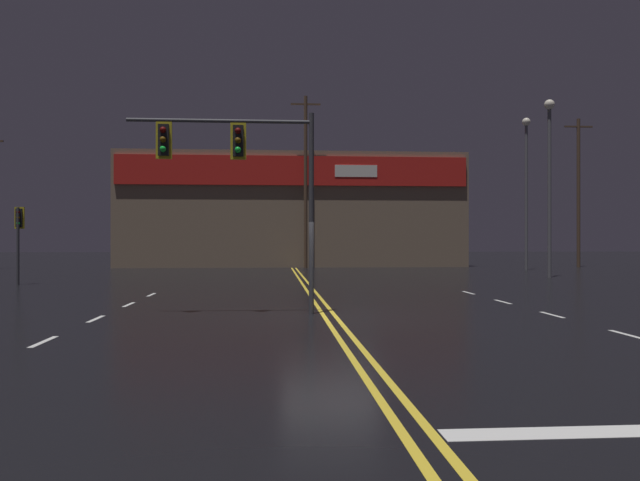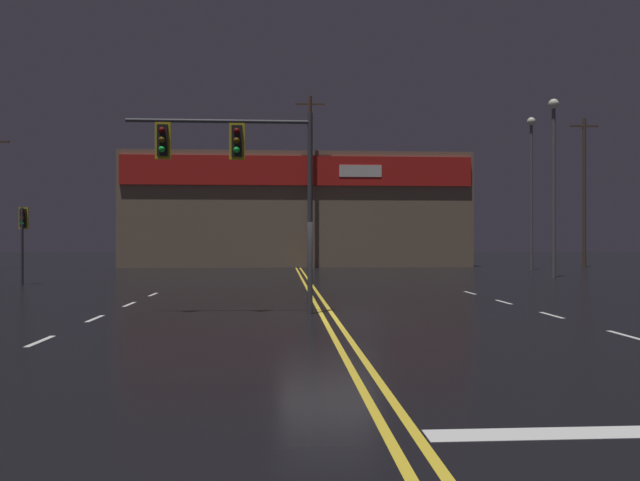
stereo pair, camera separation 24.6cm
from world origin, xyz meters
The scene contains 8 objects.
ground_plane centered at (0.00, 0.00, 0.00)m, with size 200.00×200.00×0.00m, color black.
road_markings centered at (1.33, -2.22, 0.00)m, with size 17.75×60.00×0.01m.
traffic_signal_median centered at (-2.49, 0.71, 4.18)m, with size 5.01×0.36×5.47m.
traffic_signal_corner_northwest centered at (-13.01, 13.00, 2.60)m, with size 0.42×0.36×3.54m.
streetlight_near_right centered at (15.76, 25.22, 6.56)m, with size 0.56×0.56×10.42m.
streetlight_median_approach centered at (13.51, 16.70, 6.17)m, with size 0.56×0.56×9.70m.
building_backdrop centered at (0.00, 35.47, 4.42)m, with size 26.85×10.23×8.81m.
utility_pole_row centered at (1.30, 29.76, 5.89)m, with size 45.78×0.26×12.71m.
Camera 2 is at (-1.22, -16.21, 1.97)m, focal length 35.00 mm.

